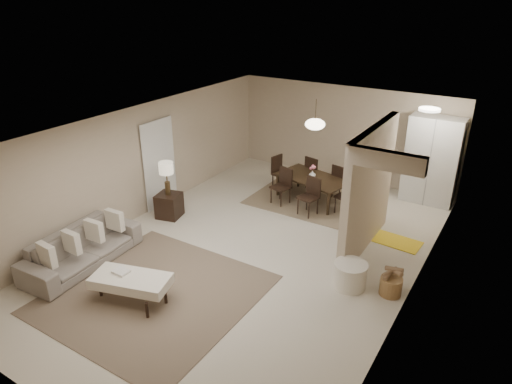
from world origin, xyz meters
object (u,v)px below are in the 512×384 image
Objects in this scene: ottoman_bench at (131,281)px; round_pouf at (350,275)px; side_table at (169,205)px; sofa at (82,248)px; wicker_basket at (391,286)px; dining_table at (312,189)px; pantry_cabinet at (432,161)px.

round_pouf is (2.92, 2.26, -0.14)m from ottoman_bench.
ottoman_bench is 2.54× the size of side_table.
sofa is at bearing -156.51° from round_pouf.
ottoman_bench is 4.33m from wicker_basket.
round_pouf is 0.34× the size of dining_table.
round_pouf is at bearing -167.07° from wicker_basket.
pantry_cabinet is 3.82× the size of side_table.
round_pouf is at bearing -70.23° from sofa.
dining_table reaches higher than side_table.
ottoman_bench is 2.40× the size of round_pouf.
wicker_basket is (5.13, -0.23, -0.12)m from side_table.
sofa is at bearing -157.81° from wicker_basket.
sofa is 4.14× the size of side_table.
ottoman_bench is 3.69m from round_pouf.
sofa is 5.60m from wicker_basket.
round_pouf is at bearing -4.88° from side_table.
sofa is 1.62m from ottoman_bench.
round_pouf is (4.51, 1.96, -0.11)m from sofa.
side_table is at bearing 103.73° from ottoman_bench.
side_table reaches higher than wicker_basket.
dining_table is at bearing -148.74° from pantry_cabinet.
pantry_cabinet reaches higher than dining_table.
wicker_basket is (3.59, 2.41, -0.21)m from ottoman_bench.
round_pouf is (-0.29, -4.30, -0.82)m from pantry_cabinet.
dining_table is at bearing 46.32° from side_table.
ottoman_bench is 5.18m from dining_table.
pantry_cabinet is 4.39m from round_pouf.
sofa is at bearing 152.78° from ottoman_bench.
side_table is 4.48m from round_pouf.
pantry_cabinet is 1.21× the size of dining_table.
ottoman_bench is at bearing -116.06° from pantry_cabinet.
sofa reaches higher than ottoman_bench.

